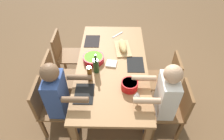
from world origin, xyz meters
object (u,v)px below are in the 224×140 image
(cutting_board, at_px, (123,49))
(beer_bottle, at_px, (90,74))
(bread_loaf, at_px, (123,46))
(wine_glass, at_px, (137,95))
(serving_bowl_salad, at_px, (93,58))
(wine_bottle, at_px, (96,65))
(diner_far_left, at_px, (60,96))
(chair_far_left, at_px, (49,106))
(diner_near_left, at_px, (163,97))
(dining_table, at_px, (112,68))
(napkin_stack, at_px, (111,63))
(serving_bowl_pasta, at_px, (130,85))
(chair_far_center, at_px, (58,76))
(chair_near_center, at_px, (167,78))
(chair_near_left, at_px, (174,108))
(chair_far_right, at_px, (64,54))

(cutting_board, xyz_separation_m, beer_bottle, (-0.64, 0.42, 0.10))
(bread_loaf, xyz_separation_m, wine_glass, (-0.97, -0.14, 0.05))
(serving_bowl_salad, distance_m, wine_bottle, 0.23)
(diner_far_left, height_order, bread_loaf, diner_far_left)
(cutting_board, relative_size, wine_glass, 2.41)
(chair_far_left, bearing_deg, cutting_board, -47.68)
(diner_near_left, distance_m, diner_far_left, 1.24)
(diner_far_left, height_order, serving_bowl_salad, diner_far_left)
(serving_bowl_salad, xyz_separation_m, beer_bottle, (-0.37, 0.01, 0.07))
(diner_far_left, relative_size, serving_bowl_salad, 4.12)
(dining_table, bearing_deg, napkin_stack, 66.96)
(serving_bowl_pasta, xyz_separation_m, bread_loaf, (0.77, 0.07, 0.00))
(chair_far_center, xyz_separation_m, chair_near_center, (-0.00, -1.61, 0.00))
(diner_far_left, bearing_deg, chair_near_left, -90.00)
(dining_table, height_order, diner_far_left, diner_far_left)
(dining_table, xyz_separation_m, serving_bowl_pasta, (-0.43, -0.22, 0.14))
(serving_bowl_pasta, xyz_separation_m, cutting_board, (0.77, 0.07, -0.05))
(bread_loaf, bearing_deg, serving_bowl_salad, 123.43)
(chair_far_center, bearing_deg, serving_bowl_pasta, -112.92)
(dining_table, bearing_deg, chair_near_center, -90.00)
(chair_far_left, relative_size, diner_far_left, 0.71)
(dining_table, distance_m, chair_near_center, 0.82)
(diner_near_left, bearing_deg, cutting_board, 28.24)
(chair_far_left, distance_m, wine_glass, 1.16)
(chair_near_center, distance_m, wine_bottle, 1.08)
(chair_near_left, relative_size, chair_far_center, 1.00)
(beer_bottle, distance_m, napkin_stack, 0.41)
(dining_table, distance_m, wine_bottle, 0.31)
(diner_near_left, distance_m, chair_far_center, 1.54)
(chair_near_left, xyz_separation_m, chair_far_left, (0.00, 1.61, 0.00))
(chair_near_left, relative_size, diner_far_left, 0.71)
(dining_table, height_order, napkin_stack, napkin_stack)
(serving_bowl_pasta, xyz_separation_m, wine_glass, (-0.20, -0.07, 0.05))
(chair_near_center, bearing_deg, diner_near_left, 160.91)
(bread_loaf, bearing_deg, chair_far_left, 132.32)
(wine_bottle, bearing_deg, serving_bowl_pasta, -124.05)
(diner_near_left, relative_size, chair_far_right, 1.41)
(serving_bowl_pasta, relative_size, wine_glass, 1.23)
(dining_table, relative_size, chair_far_center, 2.27)
(wine_bottle, xyz_separation_m, napkin_stack, (0.15, -0.20, -0.10))
(chair_far_center, bearing_deg, dining_table, -90.00)
(serving_bowl_salad, distance_m, wine_glass, 0.89)
(dining_table, xyz_separation_m, beer_bottle, (-0.30, 0.27, 0.19))
(chair_near_left, relative_size, serving_bowl_salad, 2.92)
(chair_near_center, relative_size, wine_glass, 5.12)
(chair_near_center, height_order, serving_bowl_salad, chair_near_center)
(wine_bottle, height_order, wine_glass, wine_bottle)
(diner_near_left, xyz_separation_m, chair_far_center, (0.53, 1.43, -0.21))
(diner_far_left, bearing_deg, chair_far_center, 19.09)
(diner_near_left, relative_size, beer_bottle, 5.45)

